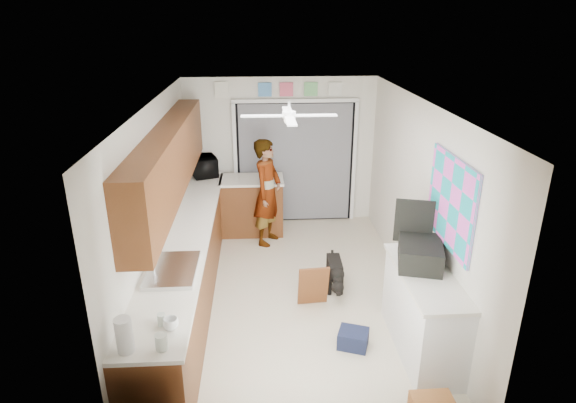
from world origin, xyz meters
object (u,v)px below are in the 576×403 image
object	(u,v)px
suitcase	(420,254)
man	(267,192)
dog	(334,273)
cup	(171,324)
paper_towel_roll	(124,335)
navy_crate	(353,339)
microwave	(204,166)

from	to	relation	value
suitcase	man	bearing A→B (deg)	136.34
suitcase	dog	distance (m)	1.55
cup	paper_towel_roll	xyz separation A→B (m)	(-0.31, -0.26, 0.10)
navy_crate	dog	distance (m)	1.22
suitcase	navy_crate	world-z (taller)	suitcase
man	dog	size ratio (longest dim) A/B	2.81
paper_towel_roll	man	size ratio (longest dim) A/B	0.17
suitcase	man	distance (m)	3.03
microwave	paper_towel_roll	size ratio (longest dim) A/B	1.94
microwave	cup	world-z (taller)	microwave
dog	suitcase	bearing A→B (deg)	-55.14
navy_crate	dog	world-z (taller)	dog
cup	suitcase	bearing A→B (deg)	21.83
navy_crate	cup	bearing A→B (deg)	-153.84
cup	suitcase	xyz separation A→B (m)	(2.46, 0.99, 0.07)
paper_towel_roll	dog	world-z (taller)	paper_towel_roll
paper_towel_roll	dog	distance (m)	3.23
microwave	man	xyz separation A→B (m)	(1.04, -0.67, -0.25)
microwave	man	bearing A→B (deg)	-142.16
microwave	dog	distance (m)	2.99
microwave	cup	bearing A→B (deg)	162.50
microwave	dog	size ratio (longest dim) A/B	0.95
cup	dog	bearing A→B (deg)	50.11
microwave	cup	size ratio (longest dim) A/B	4.35
paper_towel_roll	suitcase	distance (m)	3.04
paper_towel_roll	dog	size ratio (longest dim) A/B	0.49
paper_towel_roll	suitcase	bearing A→B (deg)	24.29
suitcase	navy_crate	size ratio (longest dim) A/B	1.85
cup	suitcase	size ratio (longest dim) A/B	0.22
paper_towel_roll	navy_crate	xyz separation A→B (m)	(2.08, 1.14, -0.99)
microwave	paper_towel_roll	world-z (taller)	microwave
paper_towel_roll	navy_crate	bearing A→B (deg)	28.60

